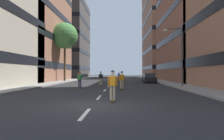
% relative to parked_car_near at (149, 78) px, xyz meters
% --- Properties ---
extents(ground_plane, '(156.97, 156.97, 0.00)m').
position_rel_parked_car_near_xyz_m(ground_plane, '(-5.99, 5.19, -0.70)').
color(ground_plane, '#28282B').
extents(sidewalk_left, '(2.74, 71.95, 0.14)m').
position_rel_parked_car_near_xyz_m(sidewalk_left, '(-14.55, 8.46, -0.63)').
color(sidewalk_left, gray).
rests_on(sidewalk_left, ground_plane).
extents(sidewalk_right, '(2.74, 71.95, 0.14)m').
position_rel_parked_car_near_xyz_m(sidewalk_right, '(2.57, 8.46, -0.63)').
color(sidewalk_right, gray).
rests_on(sidewalk_right, ground_plane).
extents(lane_markings, '(0.16, 62.20, 0.01)m').
position_rel_parked_car_near_xyz_m(lane_markings, '(-5.99, 7.03, -0.70)').
color(lane_markings, silver).
rests_on(lane_markings, ground_plane).
extents(building_left_mid, '(17.53, 18.46, 28.88)m').
position_rel_parked_car_near_xyz_m(building_left_mid, '(-24.62, 4.47, 13.83)').
color(building_left_mid, '#9E6B51').
rests_on(building_left_mid, ground_plane).
extents(building_left_far, '(17.53, 18.79, 25.12)m').
position_rel_parked_car_near_xyz_m(building_left_far, '(-24.62, 31.76, 11.95)').
color(building_left_far, '#4C4744').
rests_on(building_left_far, ground_plane).
extents(building_right_mid, '(17.53, 19.98, 18.79)m').
position_rel_parked_car_near_xyz_m(building_right_mid, '(12.65, 4.47, 8.78)').
color(building_right_mid, brown).
rests_on(building_right_mid, ground_plane).
extents(building_right_far, '(17.53, 23.30, 31.31)m').
position_rel_parked_car_near_xyz_m(building_right_far, '(12.65, 31.76, 15.05)').
color(building_right_far, '#9E6B51').
rests_on(building_right_far, ground_plane).
extents(parked_car_near, '(1.82, 4.40, 1.52)m').
position_rel_parked_car_near_xyz_m(parked_car_near, '(0.00, 0.00, 0.00)').
color(parked_car_near, black).
rests_on(parked_car_near, ground_plane).
extents(street_tree_near, '(4.67, 4.67, 10.46)m').
position_rel_parked_car_near_xyz_m(street_tree_near, '(-14.55, 3.45, 7.52)').
color(street_tree_near, '#4C3823').
rests_on(street_tree_near, sidewalk_left).
extents(streetlamp_right, '(2.13, 0.30, 6.50)m').
position_rel_parked_car_near_xyz_m(streetlamp_right, '(1.93, -9.03, 3.44)').
color(streetlamp_right, '#3F3F44').
rests_on(streetlamp_right, sidewalk_right).
extents(skater_0, '(0.56, 0.92, 1.78)m').
position_rel_parked_car_near_xyz_m(skater_0, '(-4.42, -12.10, 0.29)').
color(skater_0, brown).
rests_on(skater_0, ground_plane).
extents(skater_1, '(0.53, 0.90, 1.78)m').
position_rel_parked_car_near_xyz_m(skater_1, '(-8.76, -10.94, 0.32)').
color(skater_1, brown).
rests_on(skater_1, ground_plane).
extents(skater_2, '(0.54, 0.91, 1.78)m').
position_rel_parked_car_near_xyz_m(skater_2, '(-4.84, 12.27, 0.29)').
color(skater_2, brown).
rests_on(skater_2, ground_plane).
extents(skater_3, '(0.53, 0.90, 1.78)m').
position_rel_parked_car_near_xyz_m(skater_3, '(-7.12, -5.50, 0.29)').
color(skater_3, brown).
rests_on(skater_3, ground_plane).
extents(skater_4, '(0.54, 0.91, 1.78)m').
position_rel_parked_car_near_xyz_m(skater_4, '(-5.02, -19.66, 0.29)').
color(skater_4, brown).
rests_on(skater_4, ground_plane).
extents(skater_5, '(0.57, 0.92, 1.78)m').
position_rel_parked_car_near_xyz_m(skater_5, '(-11.86, 3.01, 0.29)').
color(skater_5, brown).
rests_on(skater_5, ground_plane).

